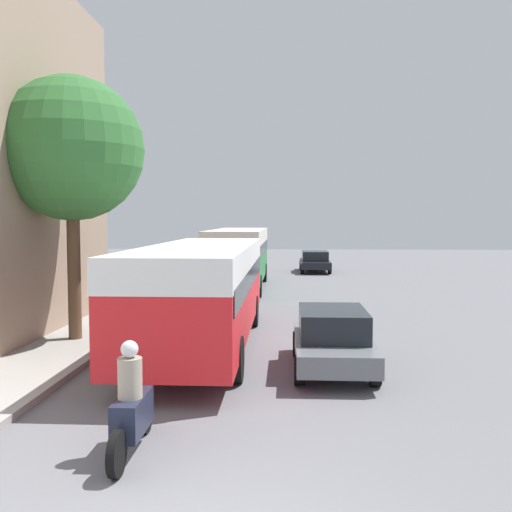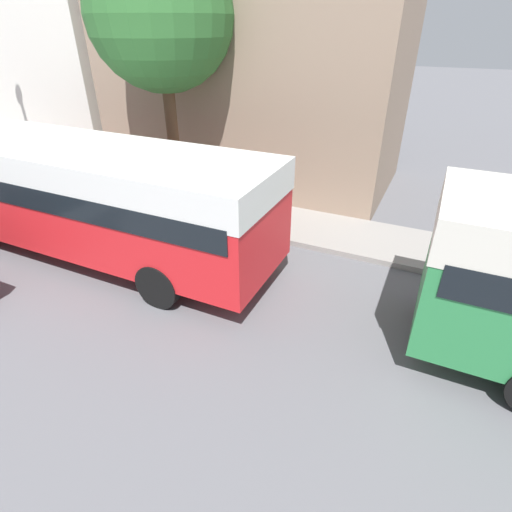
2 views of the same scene
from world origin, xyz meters
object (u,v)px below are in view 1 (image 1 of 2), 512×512
Objects in this scene: car_far_curb at (332,338)px; pedestrian_near_curb at (151,273)px; bus_following at (239,250)px; car_crossing at (315,261)px; motorcycle_behind_lead at (132,409)px; bus_lead at (202,281)px.

car_far_curb is 2.37× the size of pedestrian_near_curb.
bus_following is 2.25× the size of car_crossing.
car_far_curb is (3.36, 4.94, 0.06)m from motorcycle_behind_lead.
motorcycle_behind_lead is at bearing -90.26° from bus_lead.
car_crossing is at bearing 55.05° from pedestrian_near_curb.
bus_following is 4.70m from pedestrian_near_curb.
car_crossing is at bearing 79.56° from bus_lead.
bus_lead reaches higher than car_crossing.
bus_following is at bearing 90.52° from bus_lead.
motorcycle_behind_lead is at bearing -89.75° from bus_following.
bus_following is (-0.12, 13.26, 0.10)m from bus_lead.
motorcycle_behind_lead is 0.55× the size of car_far_curb.
bus_lead is 6.10× the size of pedestrian_near_curb.
car_far_curb is at bearing -60.26° from pedestrian_near_curb.
bus_lead is 4.64× the size of motorcycle_behind_lead.
bus_lead is 2.57× the size of car_far_curb.
pedestrian_near_curb reaches higher than car_far_curb.
bus_lead is 11.52m from pedestrian_near_curb.
car_crossing is at bearing 65.09° from bus_following.
car_far_curb is at bearing -31.69° from bus_lead.
bus_following is at bearing 32.61° from pedestrian_near_curb.
car_far_curb is at bearing -77.30° from bus_following.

